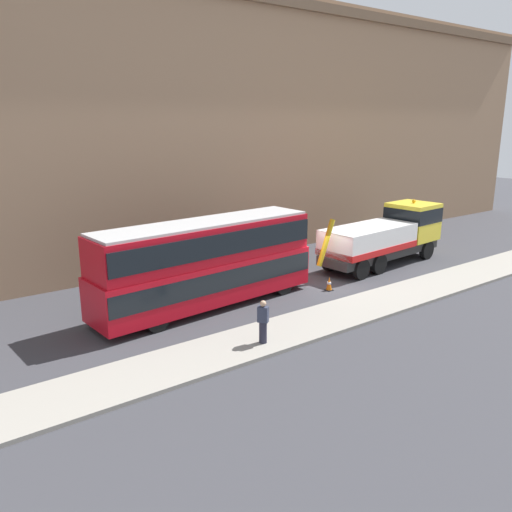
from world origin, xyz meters
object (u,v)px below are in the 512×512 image
object	(u,v)px
double_decker_bus	(206,260)
pedestrian_onlooker	(263,322)
recovery_tow_truck	(386,235)
traffic_cone_near_bus	(329,284)

from	to	relation	value
double_decker_bus	pedestrian_onlooker	bearing A→B (deg)	-100.82
recovery_tow_truck	pedestrian_onlooker	xyz separation A→B (m)	(-13.24, -5.08, -0.77)
recovery_tow_truck	pedestrian_onlooker	distance (m)	14.20
double_decker_bus	pedestrian_onlooker	xyz separation A→B (m)	(-0.57, -5.05, -1.25)
recovery_tow_truck	traffic_cone_near_bus	size ratio (longest dim) A/B	14.20
double_decker_bus	traffic_cone_near_bus	size ratio (longest dim) A/B	15.51
recovery_tow_truck	double_decker_bus	bearing A→B (deg)	175.78
double_decker_bus	pedestrian_onlooker	world-z (taller)	double_decker_bus
pedestrian_onlooker	recovery_tow_truck	bearing A→B (deg)	-14.16
recovery_tow_truck	traffic_cone_near_bus	distance (m)	6.80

